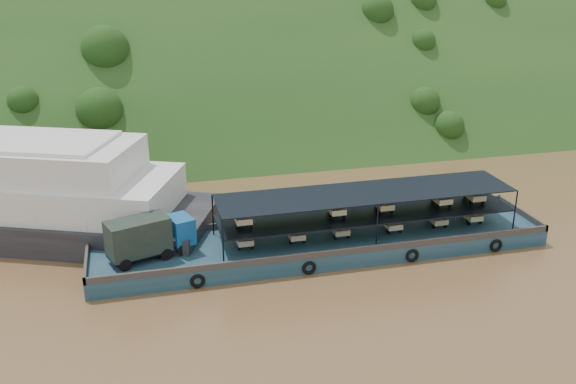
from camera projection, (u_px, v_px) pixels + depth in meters
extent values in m
plane|color=brown|center=(321.00, 240.00, 51.74)|extent=(160.00, 160.00, 0.00)
cube|color=#183915|center=(241.00, 127.00, 84.35)|extent=(140.00, 39.60, 39.60)
cube|color=#133144|center=(321.00, 244.00, 49.63)|extent=(35.00, 7.00, 1.20)
cube|color=#592D19|center=(309.00, 217.00, 52.41)|extent=(35.00, 0.20, 0.50)
cube|color=#592D19|center=(335.00, 253.00, 46.25)|extent=(35.00, 0.20, 0.50)
cube|color=#592D19|center=(521.00, 212.00, 53.33)|extent=(0.20, 7.00, 0.50)
cube|color=#592D19|center=(86.00, 259.00, 45.32)|extent=(0.20, 7.00, 0.50)
torus|color=black|center=(198.00, 281.00, 44.13)|extent=(1.06, 0.26, 1.06)
torus|color=black|center=(309.00, 268.00, 45.97)|extent=(1.06, 0.26, 1.06)
torus|color=black|center=(412.00, 256.00, 47.81)|extent=(1.06, 0.26, 1.06)
torus|color=black|center=(496.00, 246.00, 49.42)|extent=(1.06, 0.26, 1.06)
cylinder|color=black|center=(125.00, 265.00, 44.06)|extent=(0.95, 0.59, 0.89)
cylinder|color=black|center=(116.00, 254.00, 45.53)|extent=(0.95, 0.59, 0.89)
cylinder|color=black|center=(166.00, 254.00, 45.62)|extent=(0.95, 0.59, 0.89)
cylinder|color=black|center=(156.00, 244.00, 47.09)|extent=(0.95, 0.59, 0.89)
cylinder|color=black|center=(182.00, 250.00, 46.26)|extent=(0.95, 0.59, 0.89)
cylinder|color=black|center=(172.00, 240.00, 47.73)|extent=(0.95, 0.59, 0.89)
cube|color=black|center=(152.00, 250.00, 45.94)|extent=(6.39, 3.83, 0.18)
cube|color=#144E8B|center=(181.00, 229.00, 46.76)|extent=(2.13, 2.52, 1.97)
cube|color=black|center=(190.00, 223.00, 47.02)|extent=(0.63, 1.71, 0.80)
cube|color=black|center=(138.00, 236.00, 45.02)|extent=(4.76, 3.42, 2.50)
cube|color=black|center=(365.00, 213.00, 49.63)|extent=(23.00, 5.00, 0.12)
cube|color=black|center=(366.00, 193.00, 49.05)|extent=(23.00, 5.00, 0.08)
cylinder|color=black|center=(223.00, 242.00, 44.72)|extent=(0.12, 0.12, 3.30)
cylinder|color=black|center=(213.00, 215.00, 49.25)|extent=(0.12, 0.12, 3.30)
cylinder|color=black|center=(377.00, 225.00, 47.37)|extent=(0.12, 0.12, 3.30)
cylinder|color=black|center=(354.00, 201.00, 51.90)|extent=(0.12, 0.12, 3.30)
cylinder|color=black|center=(515.00, 211.00, 50.02)|extent=(0.12, 0.12, 3.30)
cylinder|color=black|center=(482.00, 189.00, 54.55)|extent=(0.12, 0.12, 3.30)
cylinder|color=black|center=(241.00, 236.00, 48.87)|extent=(0.12, 0.52, 0.52)
cylinder|color=black|center=(239.00, 247.00, 47.13)|extent=(0.14, 0.52, 0.52)
cylinder|color=black|center=(252.00, 245.00, 47.36)|extent=(0.14, 0.52, 0.52)
cube|color=beige|center=(245.00, 240.00, 47.44)|extent=(1.15, 1.50, 0.44)
cube|color=red|center=(242.00, 232.00, 48.41)|extent=(0.55, 0.80, 0.80)
cube|color=red|center=(242.00, 227.00, 48.06)|extent=(0.50, 0.10, 0.10)
cylinder|color=black|center=(291.00, 231.00, 49.78)|extent=(0.12, 0.52, 0.52)
cylinder|color=black|center=(291.00, 241.00, 48.03)|extent=(0.14, 0.52, 0.52)
cylinder|color=black|center=(304.00, 240.00, 48.26)|extent=(0.14, 0.52, 0.52)
cube|color=#CCBB90|center=(296.00, 235.00, 48.35)|extent=(1.15, 1.50, 0.44)
cube|color=red|center=(292.00, 226.00, 49.32)|extent=(0.55, 0.80, 0.80)
cube|color=red|center=(293.00, 221.00, 48.96)|extent=(0.50, 0.10, 0.10)
cylinder|color=black|center=(334.00, 226.00, 50.59)|extent=(0.12, 0.52, 0.52)
cylinder|color=black|center=(335.00, 236.00, 48.84)|extent=(0.14, 0.52, 0.52)
cylinder|color=black|center=(348.00, 235.00, 49.07)|extent=(0.14, 0.52, 0.52)
cube|color=tan|center=(340.00, 230.00, 49.15)|extent=(1.15, 1.50, 0.44)
cube|color=#A80B1A|center=(336.00, 222.00, 50.13)|extent=(0.55, 0.80, 0.80)
cube|color=#A80B1A|center=(337.00, 217.00, 49.77)|extent=(0.50, 0.10, 0.10)
cylinder|color=black|center=(385.00, 221.00, 51.58)|extent=(0.12, 0.52, 0.52)
cylinder|color=black|center=(388.00, 231.00, 49.83)|extent=(0.14, 0.52, 0.52)
cylinder|color=black|center=(400.00, 229.00, 50.06)|extent=(0.14, 0.52, 0.52)
cube|color=beige|center=(393.00, 224.00, 50.15)|extent=(1.15, 1.50, 0.44)
cube|color=red|center=(387.00, 217.00, 51.12)|extent=(0.55, 0.80, 0.80)
cube|color=red|center=(388.00, 212.00, 50.76)|extent=(0.50, 0.10, 0.10)
cylinder|color=black|center=(429.00, 216.00, 52.47)|extent=(0.12, 0.52, 0.52)
cylinder|color=black|center=(434.00, 226.00, 50.73)|extent=(0.14, 0.52, 0.52)
cylinder|color=black|center=(445.00, 224.00, 50.96)|extent=(0.14, 0.52, 0.52)
cube|color=tan|center=(438.00, 219.00, 51.04)|extent=(1.15, 1.50, 0.44)
cube|color=red|center=(432.00, 212.00, 52.02)|extent=(0.55, 0.80, 0.80)
cube|color=red|center=(433.00, 207.00, 51.66)|extent=(0.50, 0.10, 0.10)
cylinder|color=black|center=(463.00, 213.00, 53.18)|extent=(0.12, 0.52, 0.52)
cylinder|color=black|center=(469.00, 222.00, 51.43)|extent=(0.14, 0.52, 0.52)
cylinder|color=black|center=(480.00, 221.00, 51.66)|extent=(0.14, 0.52, 0.52)
cube|color=beige|center=(473.00, 216.00, 51.74)|extent=(1.15, 1.50, 0.44)
cube|color=#AE0B26|center=(466.00, 208.00, 52.72)|extent=(0.55, 0.80, 0.80)
cube|color=#AE0B26|center=(468.00, 204.00, 52.36)|extent=(0.50, 0.10, 0.10)
cylinder|color=black|center=(240.00, 216.00, 48.24)|extent=(0.12, 0.52, 0.52)
cylinder|color=black|center=(237.00, 226.00, 46.50)|extent=(0.14, 0.52, 0.52)
cylinder|color=black|center=(251.00, 224.00, 46.73)|extent=(0.14, 0.52, 0.52)
cube|color=beige|center=(243.00, 219.00, 46.81)|extent=(1.15, 1.50, 0.44)
cube|color=navy|center=(240.00, 211.00, 47.79)|extent=(0.55, 0.80, 0.80)
cube|color=navy|center=(241.00, 205.00, 47.43)|extent=(0.50, 0.10, 0.10)
cylinder|color=black|center=(330.00, 207.00, 49.89)|extent=(0.12, 0.52, 0.52)
cylinder|color=black|center=(331.00, 216.00, 48.15)|extent=(0.14, 0.52, 0.52)
cylinder|color=black|center=(344.00, 215.00, 48.38)|extent=(0.14, 0.52, 0.52)
cube|color=beige|center=(336.00, 210.00, 48.46)|extent=(1.15, 1.50, 0.44)
cube|color=#B3180B|center=(332.00, 202.00, 49.44)|extent=(0.55, 0.80, 0.80)
cube|color=#B3180B|center=(333.00, 197.00, 49.08)|extent=(0.50, 0.10, 0.10)
cylinder|color=black|center=(377.00, 202.00, 50.78)|extent=(0.12, 0.52, 0.52)
cylinder|color=black|center=(380.00, 211.00, 49.04)|extent=(0.14, 0.52, 0.52)
cylinder|color=black|center=(392.00, 210.00, 49.27)|extent=(0.14, 0.52, 0.52)
cube|color=tan|center=(384.00, 205.00, 49.35)|extent=(1.15, 1.50, 0.44)
cube|color=#C0BA88|center=(379.00, 197.00, 50.33)|extent=(0.55, 0.80, 0.80)
cube|color=#C0BA88|center=(380.00, 192.00, 49.97)|extent=(0.50, 0.10, 0.10)
cylinder|color=black|center=(433.00, 197.00, 51.91)|extent=(0.12, 0.52, 0.52)
cylinder|color=black|center=(438.00, 205.00, 50.16)|extent=(0.14, 0.52, 0.52)
cylinder|color=black|center=(450.00, 204.00, 50.39)|extent=(0.14, 0.52, 0.52)
cube|color=beige|center=(442.00, 199.00, 50.47)|extent=(1.15, 1.50, 0.44)
cube|color=#AD110B|center=(436.00, 192.00, 51.45)|extent=(0.55, 0.80, 0.80)
cube|color=#AD110B|center=(437.00, 187.00, 51.09)|extent=(0.50, 0.10, 0.10)
cylinder|color=black|center=(466.00, 194.00, 52.58)|extent=(0.12, 0.52, 0.52)
cylinder|color=black|center=(471.00, 202.00, 50.83)|extent=(0.14, 0.52, 0.52)
cylinder|color=black|center=(483.00, 201.00, 51.06)|extent=(0.14, 0.52, 0.52)
cube|color=#BFB087|center=(475.00, 196.00, 51.14)|extent=(1.15, 1.50, 0.44)
cube|color=tan|center=(468.00, 189.00, 52.12)|extent=(0.55, 0.80, 0.80)
cube|color=tan|center=(470.00, 184.00, 51.76)|extent=(0.50, 0.10, 0.10)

